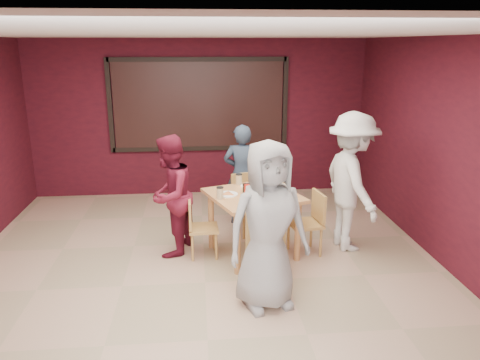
{
  "coord_description": "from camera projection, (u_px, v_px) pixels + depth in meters",
  "views": [
    {
      "loc": [
        -0.05,
        -4.96,
        2.7
      ],
      "look_at": [
        0.48,
        0.74,
        1.03
      ],
      "focal_mm": 35.0,
      "sensor_mm": 36.0,
      "label": 1
    }
  ],
  "objects": [
    {
      "name": "floor",
      "position": [
        205.0,
        282.0,
        5.5
      ],
      "size": [
        7.0,
        7.0,
        0.0
      ],
      "primitive_type": "plane",
      "color": "tan",
      "rests_on": "ground"
    },
    {
      "name": "window_blinds",
      "position": [
        199.0,
        105.0,
        8.33
      ],
      "size": [
        3.0,
        0.02,
        1.5
      ],
      "primitive_type": "cube",
      "color": "black"
    },
    {
      "name": "dining_table",
      "position": [
        253.0,
        202.0,
        6.06
      ],
      "size": [
        1.36,
        1.36,
        0.99
      ],
      "color": "tan",
      "rests_on": "floor"
    },
    {
      "name": "chair_front",
      "position": [
        266.0,
        242.0,
        5.32
      ],
      "size": [
        0.51,
        0.51,
        0.93
      ],
      "color": "tan",
      "rests_on": "floor"
    },
    {
      "name": "chair_back",
      "position": [
        248.0,
        200.0,
        6.87
      ],
      "size": [
        0.53,
        0.53,
        0.88
      ],
      "color": "tan",
      "rests_on": "floor"
    },
    {
      "name": "chair_left",
      "position": [
        198.0,
        225.0,
        6.07
      ],
      "size": [
        0.39,
        0.39,
        0.78
      ],
      "color": "tan",
      "rests_on": "floor"
    },
    {
      "name": "chair_right",
      "position": [
        310.0,
        219.0,
        6.16
      ],
      "size": [
        0.46,
        0.46,
        0.84
      ],
      "color": "tan",
      "rests_on": "floor"
    },
    {
      "name": "diner_front",
      "position": [
        268.0,
        226.0,
        4.81
      ],
      "size": [
        1.0,
        0.78,
        1.8
      ],
      "primitive_type": "imported",
      "rotation": [
        0.0,
        0.0,
        0.26
      ],
      "color": "#959595",
      "rests_on": "floor"
    },
    {
      "name": "diner_back",
      "position": [
        242.0,
        175.0,
        7.14
      ],
      "size": [
        0.63,
        0.49,
        1.55
      ],
      "primitive_type": "imported",
      "rotation": [
        0.0,
        0.0,
        2.92
      ],
      "color": "#314157",
      "rests_on": "floor"
    },
    {
      "name": "diner_left",
      "position": [
        170.0,
        196.0,
        6.08
      ],
      "size": [
        0.84,
        0.94,
        1.6
      ],
      "primitive_type": "imported",
      "rotation": [
        0.0,
        0.0,
        -1.93
      ],
      "color": "maroon",
      "rests_on": "floor"
    },
    {
      "name": "diner_right",
      "position": [
        352.0,
        182.0,
        6.21
      ],
      "size": [
        0.85,
        1.29,
        1.87
      ],
      "primitive_type": "imported",
      "rotation": [
        0.0,
        0.0,
        1.7
      ],
      "color": "silver",
      "rests_on": "floor"
    }
  ]
}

